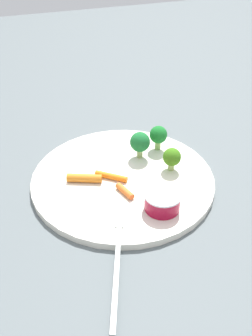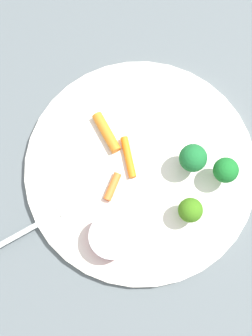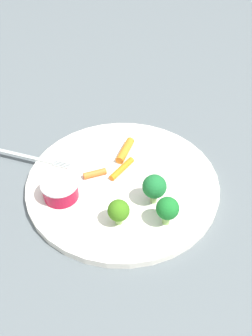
{
  "view_description": "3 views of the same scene",
  "coord_description": "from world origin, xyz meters",
  "px_view_note": "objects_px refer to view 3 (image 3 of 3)",
  "views": [
    {
      "loc": [
        -0.17,
        -0.47,
        0.4
      ],
      "look_at": [
        0.01,
        -0.0,
        0.03
      ],
      "focal_mm": 39.63,
      "sensor_mm": 36.0,
      "label": 1
    },
    {
      "loc": [
        0.08,
        -0.13,
        0.61
      ],
      "look_at": [
        -0.01,
        -0.02,
        0.02
      ],
      "focal_mm": 49.01,
      "sensor_mm": 36.0,
      "label": 2
    },
    {
      "loc": [
        0.41,
        -0.02,
        0.43
      ],
      "look_at": [
        -0.01,
        0.01,
        0.03
      ],
      "focal_mm": 38.45,
      "sensor_mm": 36.0,
      "label": 3
    }
  ],
  "objects_px": {
    "carrot_stick_1": "(125,150)",
    "fork": "(21,155)",
    "broccoli_floret_1": "(119,211)",
    "broccoli_floret_0": "(167,209)",
    "carrot_stick_2": "(95,173)",
    "sauce_cup": "(60,190)",
    "broccoli_floret_2": "(154,187)",
    "plate": "(123,182)",
    "carrot_stick_0": "(124,169)"
  },
  "relations": [
    {
      "from": "carrot_stick_1",
      "to": "fork",
      "type": "bearing_deg",
      "value": -91.75
    },
    {
      "from": "broccoli_floret_1",
      "to": "carrot_stick_1",
      "type": "relative_size",
      "value": 0.72
    },
    {
      "from": "broccoli_floret_0",
      "to": "carrot_stick_2",
      "type": "relative_size",
      "value": 1.26
    },
    {
      "from": "broccoli_floret_1",
      "to": "carrot_stick_2",
      "type": "xyz_separation_m",
      "value": [
        -0.1,
        -0.03,
        -0.02
      ]
    },
    {
      "from": "broccoli_floret_1",
      "to": "carrot_stick_1",
      "type": "distance_m",
      "value": 0.15
    },
    {
      "from": "sauce_cup",
      "to": "broccoli_floret_1",
      "type": "relative_size",
      "value": 1.35
    },
    {
      "from": "fork",
      "to": "sauce_cup",
      "type": "bearing_deg",
      "value": 37.56
    },
    {
      "from": "broccoli_floret_2",
      "to": "broccoli_floret_1",
      "type": "bearing_deg",
      "value": -55.94
    },
    {
      "from": "broccoli_floret_0",
      "to": "broccoli_floret_1",
      "type": "distance_m",
      "value": 0.07
    },
    {
      "from": "carrot_stick_2",
      "to": "sauce_cup",
      "type": "bearing_deg",
      "value": -51.62
    },
    {
      "from": "broccoli_floret_0",
      "to": "broccoli_floret_2",
      "type": "relative_size",
      "value": 0.95
    },
    {
      "from": "broccoli_floret_2",
      "to": "plate",
      "type": "bearing_deg",
      "value": -138.0
    },
    {
      "from": "plate",
      "to": "broccoli_floret_1",
      "type": "distance_m",
      "value": 0.09
    },
    {
      "from": "broccoli_floret_0",
      "to": "plate",
      "type": "bearing_deg",
      "value": -147.85
    },
    {
      "from": "broccoli_floret_2",
      "to": "carrot_stick_0",
      "type": "bearing_deg",
      "value": -150.05
    },
    {
      "from": "carrot_stick_0",
      "to": "carrot_stick_1",
      "type": "relative_size",
      "value": 0.97
    },
    {
      "from": "plate",
      "to": "broccoli_floret_0",
      "type": "bearing_deg",
      "value": 32.15
    },
    {
      "from": "plate",
      "to": "carrot_stick_1",
      "type": "bearing_deg",
      "value": 172.53
    },
    {
      "from": "carrot_stick_0",
      "to": "carrot_stick_2",
      "type": "bearing_deg",
      "value": -80.22
    },
    {
      "from": "carrot_stick_0",
      "to": "carrot_stick_2",
      "type": "relative_size",
      "value": 1.49
    },
    {
      "from": "carrot_stick_0",
      "to": "broccoli_floret_2",
      "type": "bearing_deg",
      "value": 29.95
    },
    {
      "from": "plate",
      "to": "sauce_cup",
      "type": "bearing_deg",
      "value": -73.4
    },
    {
      "from": "broccoli_floret_1",
      "to": "carrot_stick_1",
      "type": "bearing_deg",
      "value": 172.77
    },
    {
      "from": "broccoli_floret_2",
      "to": "broccoli_floret_0",
      "type": "bearing_deg",
      "value": 17.27
    },
    {
      "from": "plate",
      "to": "sauce_cup",
      "type": "relative_size",
      "value": 5.47
    },
    {
      "from": "carrot_stick_0",
      "to": "plate",
      "type": "bearing_deg",
      "value": -10.43
    },
    {
      "from": "carrot_stick_1",
      "to": "carrot_stick_2",
      "type": "height_order",
      "value": "carrot_stick_1"
    },
    {
      "from": "broccoli_floret_0",
      "to": "broccoli_floret_2",
      "type": "xyz_separation_m",
      "value": [
        -0.04,
        -0.01,
        0.0
      ]
    },
    {
      "from": "broccoli_floret_2",
      "to": "fork",
      "type": "relative_size",
      "value": 0.28
    },
    {
      "from": "carrot_stick_0",
      "to": "fork",
      "type": "xyz_separation_m",
      "value": [
        -0.05,
        -0.18,
        -0.0
      ]
    },
    {
      "from": "plate",
      "to": "broccoli_floret_2",
      "type": "distance_m",
      "value": 0.08
    },
    {
      "from": "broccoli_floret_2",
      "to": "carrot_stick_2",
      "type": "bearing_deg",
      "value": -124.77
    },
    {
      "from": "carrot_stick_0",
      "to": "broccoli_floret_1",
      "type": "bearing_deg",
      "value": -7.72
    },
    {
      "from": "carrot_stick_1",
      "to": "sauce_cup",
      "type": "bearing_deg",
      "value": -48.3
    },
    {
      "from": "plate",
      "to": "carrot_stick_1",
      "type": "xyz_separation_m",
      "value": [
        -0.07,
        0.01,
        0.01
      ]
    },
    {
      "from": "broccoli_floret_1",
      "to": "carrot_stick_0",
      "type": "xyz_separation_m",
      "value": [
        -0.11,
        0.01,
        -0.02
      ]
    },
    {
      "from": "broccoli_floret_2",
      "to": "carrot_stick_1",
      "type": "height_order",
      "value": "broccoli_floret_2"
    },
    {
      "from": "sauce_cup",
      "to": "carrot_stick_1",
      "type": "height_order",
      "value": "sauce_cup"
    },
    {
      "from": "broccoli_floret_2",
      "to": "carrot_stick_1",
      "type": "distance_m",
      "value": 0.12
    },
    {
      "from": "plate",
      "to": "carrot_stick_1",
      "type": "distance_m",
      "value": 0.07
    },
    {
      "from": "sauce_cup",
      "to": "broccoli_floret_0",
      "type": "distance_m",
      "value": 0.17
    },
    {
      "from": "broccoli_floret_1",
      "to": "fork",
      "type": "bearing_deg",
      "value": -133.91
    },
    {
      "from": "carrot_stick_0",
      "to": "carrot_stick_1",
      "type": "distance_m",
      "value": 0.04
    },
    {
      "from": "broccoli_floret_1",
      "to": "carrot_stick_0",
      "type": "relative_size",
      "value": 0.75
    },
    {
      "from": "carrot_stick_1",
      "to": "fork",
      "type": "xyz_separation_m",
      "value": [
        -0.01,
        -0.18,
        -0.01
      ]
    },
    {
      "from": "broccoli_floret_2",
      "to": "carrot_stick_2",
      "type": "distance_m",
      "value": 0.11
    },
    {
      "from": "carrot_stick_1",
      "to": "broccoli_floret_2",
      "type": "bearing_deg",
      "value": 17.34
    },
    {
      "from": "broccoli_floret_0",
      "to": "sauce_cup",
      "type": "bearing_deg",
      "value": -111.96
    },
    {
      "from": "broccoli_floret_1",
      "to": "carrot_stick_0",
      "type": "distance_m",
      "value": 0.11
    },
    {
      "from": "carrot_stick_1",
      "to": "carrot_stick_2",
      "type": "xyz_separation_m",
      "value": [
        0.05,
        -0.05,
        -0.0
      ]
    }
  ]
}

